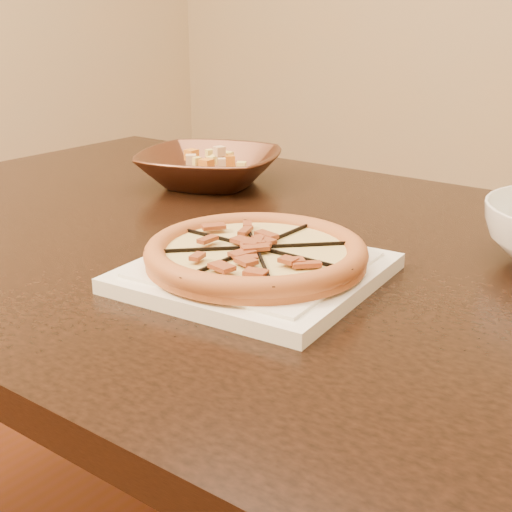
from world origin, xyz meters
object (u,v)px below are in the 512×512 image
Objects in this scene: plate at (256,272)px; pizza at (256,253)px; bronze_bowl at (210,168)px; dining_table at (252,300)px.

pizza is (-0.00, 0.00, 0.02)m from plate.
pizza is at bearing -41.99° from bronze_bowl.
pizza reaches higher than dining_table.
bronze_bowl is at bearing 142.52° from dining_table.
plate is 1.19× the size of bronze_bowl.
bronze_bowl is at bearing 138.01° from pizza.
plate is (0.11, -0.13, 0.11)m from dining_table.
dining_table is 5.85× the size of bronze_bowl.
plate is at bearing -19.28° from pizza.
pizza is (0.11, -0.13, 0.13)m from dining_table.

